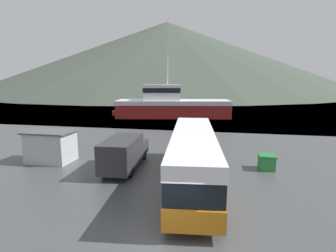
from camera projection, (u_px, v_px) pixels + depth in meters
ground_plane at (167, 250)px, 9.55m from camera, size 400.00×400.00×0.00m
water_surface at (217, 92)px, 147.78m from camera, size 240.00×240.00×0.00m
hill_backdrop at (167, 57)px, 162.51m from camera, size 209.61×209.61×41.48m
tour_bus at (193, 155)px, 15.67m from camera, size 3.73×12.70×3.10m
delivery_van at (125, 152)px, 18.38m from camera, size 2.42×6.48×2.25m
fishing_boat at (171, 105)px, 44.47m from camera, size 19.64×8.69×10.40m
storage_bin at (267, 162)px, 18.28m from camera, size 1.14×1.24×1.04m
dock_kiosk at (51, 146)px, 19.91m from camera, size 3.49×2.43×2.38m
small_boat at (130, 113)px, 47.79m from camera, size 6.35×5.07×0.78m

